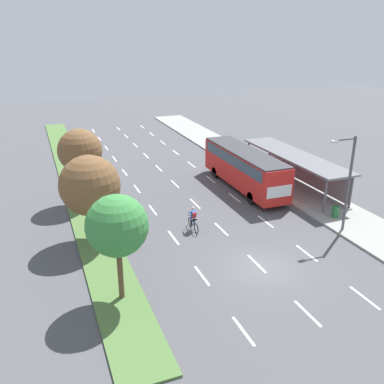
# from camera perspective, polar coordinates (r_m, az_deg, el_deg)

# --- Properties ---
(ground_plane) EXTENTS (140.00, 140.00, 0.00)m
(ground_plane) POSITION_cam_1_polar(r_m,az_deg,el_deg) (24.62, 9.50, -10.29)
(ground_plane) COLOR #4C4C51
(median_strip) EXTENTS (2.60, 52.00, 0.12)m
(median_strip) POSITION_cam_1_polar(r_m,az_deg,el_deg) (40.04, -15.90, 1.82)
(median_strip) COLOR #4C7038
(median_strip) RESTS_ON ground
(sidewalk_right) EXTENTS (4.50, 52.00, 0.15)m
(sidewalk_right) POSITION_cam_1_polar(r_m,az_deg,el_deg) (44.86, 6.94, 4.55)
(sidewalk_right) COLOR gray
(sidewalk_right) RESTS_ON ground
(lane_divider_left) EXTENTS (0.14, 46.60, 0.01)m
(lane_divider_left) POSITION_cam_1_polar(r_m,az_deg,el_deg) (38.65, -8.48, 1.64)
(lane_divider_left) COLOR white
(lane_divider_left) RESTS_ON ground
(lane_divider_center) EXTENTS (0.14, 46.60, 0.01)m
(lane_divider_center) POSITION_cam_1_polar(r_m,az_deg,el_deg) (39.50, -3.53, 2.26)
(lane_divider_center) COLOR white
(lane_divider_center) RESTS_ON ground
(lane_divider_right) EXTENTS (0.14, 46.60, 0.01)m
(lane_divider_right) POSITION_cam_1_polar(r_m,az_deg,el_deg) (40.63, 1.18, 2.84)
(lane_divider_right) COLOR white
(lane_divider_right) RESTS_ON ground
(bus_shelter) EXTENTS (2.90, 12.66, 2.86)m
(bus_shelter) POSITION_cam_1_polar(r_m,az_deg,el_deg) (36.96, 14.14, 3.36)
(bus_shelter) COLOR gray
(bus_shelter) RESTS_ON sidewalk_right
(bus) EXTENTS (2.54, 11.29, 3.37)m
(bus) POSITION_cam_1_polar(r_m,az_deg,el_deg) (35.91, 7.19, 3.67)
(bus) COLOR red
(bus) RESTS_ON ground
(cyclist) EXTENTS (0.46, 1.82, 1.71)m
(cyclist) POSITION_cam_1_polar(r_m,az_deg,el_deg) (28.30, 0.18, -3.82)
(cyclist) COLOR black
(cyclist) RESTS_ON ground
(median_tree_nearest) EXTENTS (3.05, 3.05, 5.53)m
(median_tree_nearest) POSITION_cam_1_polar(r_m,az_deg,el_deg) (20.07, -10.30, -4.63)
(median_tree_nearest) COLOR brown
(median_tree_nearest) RESTS_ON median_strip
(median_tree_second) EXTENTS (3.80, 3.80, 5.66)m
(median_tree_second) POSITION_cam_1_polar(r_m,az_deg,el_deg) (26.39, -13.90, 0.87)
(median_tree_second) COLOR brown
(median_tree_second) RESTS_ON median_strip
(median_tree_third) EXTENTS (3.37, 3.37, 5.87)m
(median_tree_third) POSITION_cam_1_polar(r_m,az_deg,el_deg) (32.80, -15.19, 5.47)
(median_tree_third) COLOR brown
(median_tree_third) RESTS_ON median_strip
(streetlight) EXTENTS (1.91, 0.24, 6.50)m
(streetlight) POSITION_cam_1_polar(r_m,az_deg,el_deg) (28.76, 20.64, 1.83)
(streetlight) COLOR #4C4C51
(streetlight) RESTS_ON sidewalk_right
(trash_bin) EXTENTS (0.52, 0.52, 0.85)m
(trash_bin) POSITION_cam_1_polar(r_m,az_deg,el_deg) (31.81, 19.18, -2.58)
(trash_bin) COLOR #286B38
(trash_bin) RESTS_ON sidewalk_right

